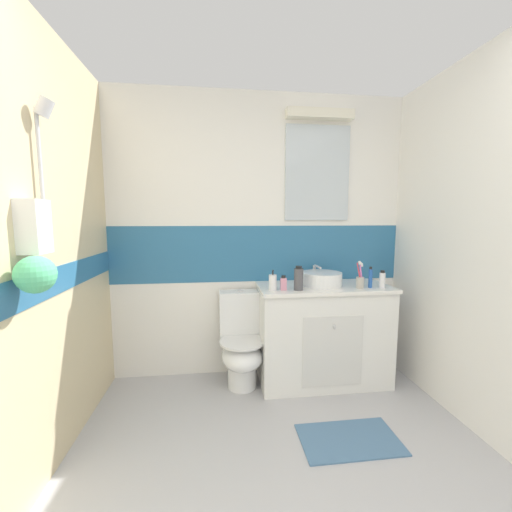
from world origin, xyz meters
TOP-DOWN VIEW (x-y plane):
  - ground_plane at (0.00, 1.20)m, footprint 3.20×3.48m
  - wall_back_tiled at (0.01, 2.45)m, footprint 3.20×0.20m
  - wall_left_shower_alcove at (-1.35, 1.20)m, footprint 0.29×3.48m
  - vanity_cabinet at (0.52, 2.15)m, footprint 1.11×0.53m
  - sink_basin at (0.50, 2.15)m, footprint 0.34×0.38m
  - toilet at (-0.18, 2.16)m, footprint 0.37×0.50m
  - toothbrush_cup at (0.78, 2.00)m, footprint 0.06×0.06m
  - soap_dispenser at (0.06, 2.02)m, footprint 0.06×0.06m
  - toothpaste_tube_upright at (0.87, 2.01)m, footprint 0.03×0.03m
  - mouthwash_bottle at (0.26, 1.99)m, footprint 0.07×0.07m
  - deodorant_spray_can at (0.96, 1.99)m, footprint 0.05×0.05m
  - perfume_flask_small at (0.14, 2.01)m, footprint 0.05×0.03m
  - bath_mat at (0.45, 1.38)m, footprint 0.63×0.37m

SIDE VIEW (x-z plane):
  - ground_plane at x=0.00m, z-range -0.04..0.00m
  - bath_mat at x=0.45m, z-range 0.00..0.01m
  - toilet at x=-0.18m, z-range -0.03..0.77m
  - vanity_cabinet at x=0.52m, z-range 0.00..0.85m
  - perfume_flask_small at x=0.14m, z-range 0.85..0.96m
  - sink_basin at x=0.50m, z-range 0.83..0.99m
  - toothbrush_cup at x=0.78m, z-range 0.80..1.02m
  - soap_dispenser at x=0.06m, z-range 0.83..1.00m
  - deodorant_spray_can at x=0.96m, z-range 0.85..0.99m
  - toothpaste_tube_upright at x=0.87m, z-range 0.85..1.02m
  - mouthwash_bottle at x=0.26m, z-range 0.85..1.04m
  - wall_left_shower_alcove at x=-1.35m, z-range 0.00..2.50m
  - wall_back_tiled at x=0.01m, z-range 0.01..2.51m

